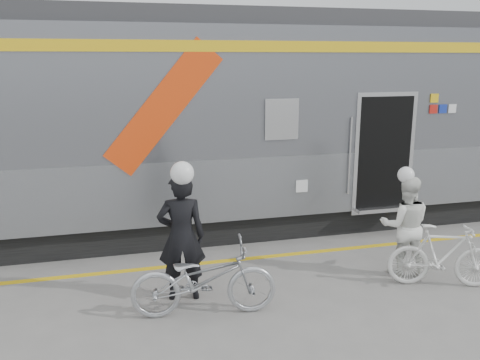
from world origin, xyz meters
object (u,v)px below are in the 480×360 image
object	(u,v)px
man	(181,237)
bicycle_right	(443,256)
woman	(405,226)
bicycle_left	(204,279)

from	to	relation	value
man	bicycle_right	distance (m)	3.79
man	bicycle_right	xyz separation A→B (m)	(3.72, -0.59, -0.43)
woman	bicycle_right	xyz separation A→B (m)	(0.30, -0.55, -0.31)
bicycle_left	bicycle_right	size ratio (longest dim) A/B	1.20
man	bicycle_right	bearing A→B (deg)	177.89
man	woman	distance (m)	3.42
man	bicycle_right	world-z (taller)	man
woman	bicycle_right	world-z (taller)	woman
bicycle_right	woman	bearing A→B (deg)	48.84
bicycle_left	woman	bearing A→B (deg)	-74.09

